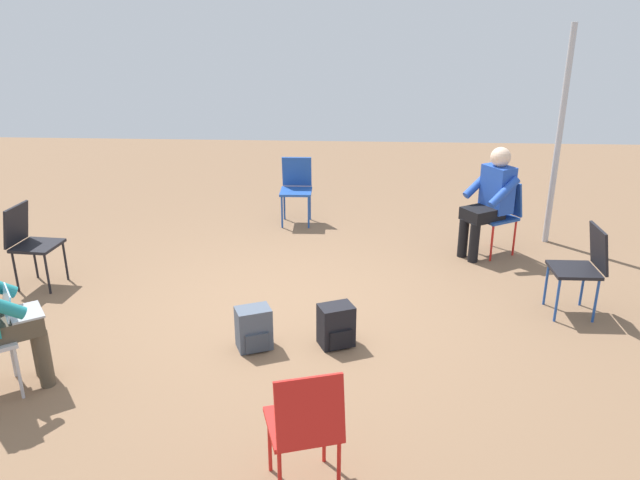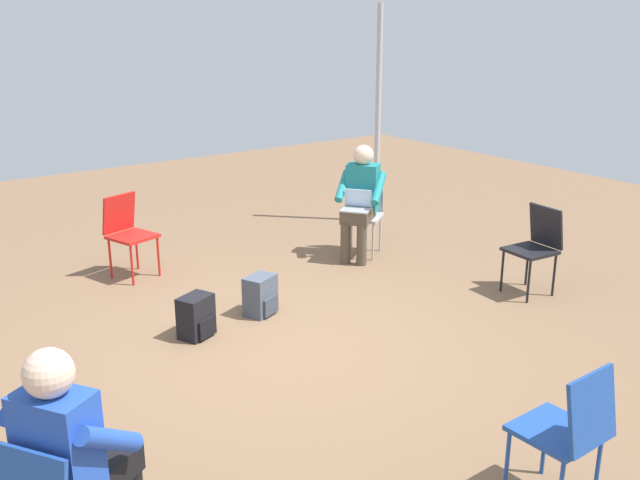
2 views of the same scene
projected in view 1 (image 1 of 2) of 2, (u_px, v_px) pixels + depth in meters
The scene contains 10 objects.
ground_plane at pixel (286, 310), 5.85m from camera, with size 15.50×15.50×0.00m, color brown.
chair_south at pixel (583, 264), 5.62m from camera, with size 0.40×0.44×0.85m.
chair_southeast at pixel (500, 211), 7.05m from camera, with size 0.56×0.58×0.85m.
chair_north at pixel (30, 240), 6.20m from camera, with size 0.43×0.47×0.85m.
chair_west at pixel (305, 423), 3.49m from camera, with size 0.53×0.50×0.85m.
chair_east at pixel (296, 186), 8.06m from camera, with size 0.44×0.41×0.85m.
person_in_blue at pixel (490, 197), 6.91m from camera, with size 0.63×0.63×1.24m.
backpack_near_laptop_user at pixel (336, 328), 5.21m from camera, with size 0.31×0.34×0.36m.
backpack_by_empty_chair at pixel (254, 330), 5.17m from camera, with size 0.31×0.34×0.36m.
tent_pole_far at pixel (559, 138), 7.11m from camera, with size 0.07×0.07×2.52m, color #B2B2B7.
Camera 1 is at (-5.21, -0.62, 2.69)m, focal length 35.00 mm.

